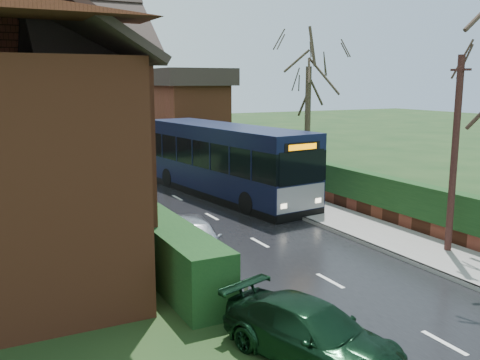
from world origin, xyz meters
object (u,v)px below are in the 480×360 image
telegraph_pole (454,156)px  bus_stop_sign (280,170)px  bus (225,162)px  car_green (312,334)px  car_silver (191,240)px

telegraph_pole → bus_stop_sign: bearing=107.8°
bus → car_green: size_ratio=2.86×
car_green → bus: bearing=53.5°
car_silver → bus_stop_sign: size_ratio=1.62×
car_silver → car_green: 6.56m
bus → bus_stop_sign: (0.99, -3.39, -0.00)m
car_silver → telegraph_pole: telegraph_pole is taller
car_green → telegraph_pole: 8.86m
bus_stop_sign → telegraph_pole: size_ratio=0.41×
bus → car_silver: 9.60m
car_green → bus_stop_sign: bearing=44.3°
bus → telegraph_pole: telegraph_pole is taller
car_green → bus_stop_sign: bus_stop_sign is taller
bus → car_green: (-5.11, -14.69, -1.11)m
bus → car_green: bearing=-116.5°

